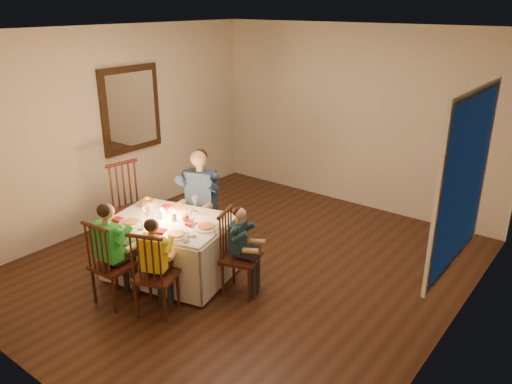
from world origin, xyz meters
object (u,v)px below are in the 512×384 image
Objects in this scene: chair_adult at (202,246)px; chair_end at (241,292)px; serving_bowl at (147,204)px; child_teal at (241,292)px; dining_table at (171,236)px; chair_near_right at (159,312)px; chair_extra at (137,245)px; adult at (202,246)px; chair_near_left at (117,300)px; child_green at (117,300)px; child_yellow at (159,312)px.

chair_end is (1.04, -0.51, 0.00)m from chair_adult.
child_teal is at bearing 3.05° from serving_bowl.
dining_table is 0.86m from chair_near_right.
adult is at bearing -45.65° from chair_extra.
chair_end is at bearing -138.56° from chair_near_left.
child_teal is (0.42, 0.78, 0.00)m from chair_near_right.
child_teal reaches higher than chair_end.
child_green is at bearing 180.00° from chair_near_left.
child_yellow is (0.00, 0.00, 0.00)m from chair_near_right.
child_green is 5.30× the size of serving_bowl.
adult is at bearing 45.90° from child_teal.
adult reaches higher than chair_extra.
chair_near_left is at bearing -7.17° from chair_near_right.
dining_table is 1.03m from chair_extra.
child_green is at bearing 116.89° from chair_end.
child_green is (0.14, -1.41, 0.00)m from adult.
chair_end is 0.73× the size of adult.
chair_end is at bearing -140.11° from chair_near_right.
chair_near_right is 0.85× the size of child_green.
child_green reaches higher than child_yellow.
chair_end is 0.85× the size of child_green.
adult is 1.24× the size of child_yellow.
child_teal is at bearing -138.56° from chair_near_left.
dining_table is at bearing 84.95° from chair_end.
chair_near_left is (-0.08, -0.71, -0.48)m from dining_table.
child_yellow is (0.49, 0.13, 0.00)m from child_green.
child_teal is (0.91, 0.91, 0.00)m from child_green.
chair_end is 1.72m from chair_extra.
chair_extra is (-0.89, 0.22, -0.48)m from dining_table.
child_yellow is at bearing -38.04° from serving_bowl.
adult is 1.17× the size of child_green.
chair_extra reaches higher than child_yellow.
serving_bowl is at bearing -134.38° from chair_adult.
chair_near_left is at bearing -7.17° from child_yellow.
chair_near_right is at bearing -38.04° from serving_bowl.
chair_extra is at bearing -163.05° from chair_adult.
chair_extra is 5.22× the size of serving_bowl.
chair_end is 4.50× the size of serving_bowl.
child_yellow is at bearing -112.75° from chair_extra.
chair_near_right is at bearing -168.88° from child_green.
chair_adult is 1.43m from chair_near_right.
child_green is at bearing -109.51° from dining_table.
adult is 0.95m from serving_bowl.
adult reaches higher than child_green.
adult is 1.16m from child_teal.
chair_end is 1.16m from adult.
dining_table is 1.46× the size of child_yellow.
child_yellow is at bearing -82.40° from adult.
chair_near_left is 0.95× the size of child_teal.
chair_adult is 0.91× the size of child_yellow.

